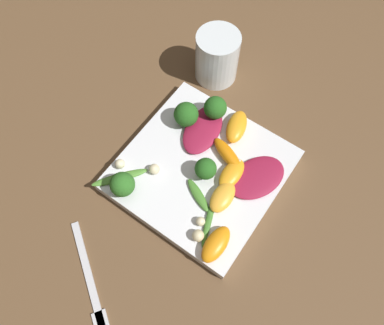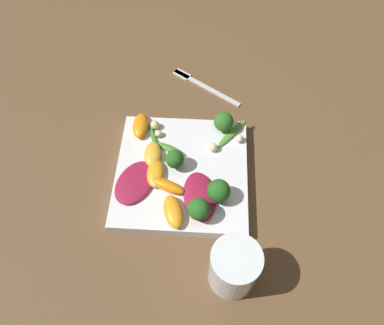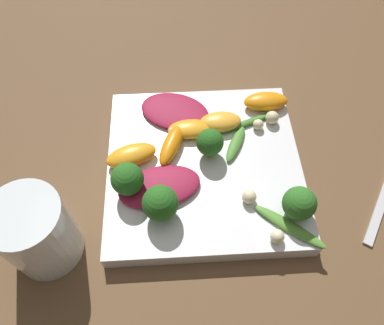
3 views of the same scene
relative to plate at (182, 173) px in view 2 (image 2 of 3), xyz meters
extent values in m
plane|color=brown|center=(0.00, 0.00, -0.01)|extent=(2.40, 2.40, 0.00)
cube|color=white|center=(0.00, 0.00, 0.00)|extent=(0.25, 0.25, 0.02)
cylinder|color=white|center=(-0.10, 0.19, 0.04)|extent=(0.08, 0.08, 0.10)
cube|color=silver|center=(-0.04, -0.24, -0.01)|extent=(0.16, 0.11, 0.01)
cube|color=silver|center=(0.02, -0.28, -0.01)|extent=(0.04, 0.04, 0.01)
ellipsoid|color=maroon|center=(0.08, 0.04, 0.02)|extent=(0.10, 0.12, 0.01)
ellipsoid|color=maroon|center=(-0.04, 0.06, 0.02)|extent=(0.08, 0.11, 0.01)
ellipsoid|color=#FCAD33|center=(0.06, -0.03, 0.02)|extent=(0.04, 0.06, 0.02)
ellipsoid|color=orange|center=(0.05, 0.02, 0.02)|extent=(0.03, 0.06, 0.02)
ellipsoid|color=orange|center=(0.09, -0.09, 0.02)|extent=(0.03, 0.06, 0.02)
ellipsoid|color=orange|center=(0.02, 0.04, 0.02)|extent=(0.07, 0.05, 0.02)
ellipsoid|color=orange|center=(0.01, 0.09, 0.02)|extent=(0.05, 0.07, 0.02)
cylinder|color=#7A9E51|center=(-0.07, 0.06, 0.02)|extent=(0.01, 0.01, 0.02)
sphere|color=#26601E|center=(-0.07, 0.06, 0.04)|extent=(0.04, 0.04, 0.04)
cylinder|color=#84AD5B|center=(-0.08, -0.10, 0.02)|extent=(0.01, 0.01, 0.01)
sphere|color=#2D6B23|center=(-0.08, -0.10, 0.04)|extent=(0.04, 0.04, 0.04)
cylinder|color=#7A9E51|center=(-0.04, 0.09, 0.02)|extent=(0.01, 0.01, 0.02)
sphere|color=#26601E|center=(-0.04, 0.09, 0.04)|extent=(0.04, 0.04, 0.04)
cylinder|color=#84AD5B|center=(0.01, -0.01, 0.02)|extent=(0.01, 0.01, 0.02)
sphere|color=#26601E|center=(0.01, -0.01, 0.04)|extent=(0.04, 0.04, 0.04)
ellipsoid|color=#518E33|center=(-0.10, -0.09, 0.02)|extent=(0.07, 0.08, 0.01)
ellipsoid|color=#47842D|center=(0.02, -0.04, 0.02)|extent=(0.06, 0.04, 0.01)
ellipsoid|color=#3D7528|center=(0.06, -0.06, 0.02)|extent=(0.04, 0.09, 0.01)
sphere|color=beige|center=(0.05, 0.04, 0.02)|extent=(0.01, 0.01, 0.01)
sphere|color=beige|center=(-0.11, -0.07, 0.02)|extent=(0.02, 0.02, 0.02)
sphere|color=beige|center=(0.06, -0.10, 0.02)|extent=(0.02, 0.02, 0.02)
sphere|color=beige|center=(0.05, -0.08, 0.02)|extent=(0.01, 0.01, 0.01)
sphere|color=beige|center=(-0.06, -0.05, 0.02)|extent=(0.02, 0.02, 0.02)
camera|label=1|loc=(0.14, -0.22, 0.57)|focal=35.00mm
camera|label=2|loc=(-0.04, 0.37, 0.62)|focal=35.00mm
camera|label=3|loc=(-0.26, 0.03, 0.42)|focal=35.00mm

